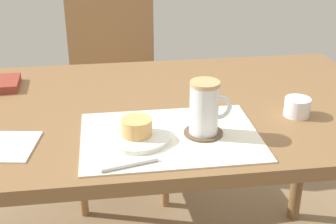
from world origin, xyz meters
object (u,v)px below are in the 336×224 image
at_px(dining_table, 152,127).
at_px(wooden_chair, 115,84).
at_px(coffee_mug, 205,107).
at_px(pastry_plate, 137,137).
at_px(sugar_bowl, 297,107).
at_px(pastry, 137,127).

xyz_separation_m(dining_table, wooden_chair, (-0.09, 0.74, -0.15)).
xyz_separation_m(dining_table, coffee_mug, (0.11, -0.20, 0.15)).
height_order(dining_table, coffee_mug, coffee_mug).
distance_m(pastry_plate, sugar_bowl, 0.45).
bearing_deg(coffee_mug, wooden_chair, 101.86).
height_order(pastry, sugar_bowl, pastry).
bearing_deg(dining_table, pastry, -105.83).
bearing_deg(pastry, sugar_bowl, 10.59).
height_order(dining_table, sugar_bowl, sugar_bowl).
distance_m(dining_table, pastry_plate, 0.23).
height_order(wooden_chair, sugar_bowl, wooden_chair).
bearing_deg(coffee_mug, dining_table, 118.94).
bearing_deg(pastry_plate, dining_table, 74.17).
height_order(wooden_chair, pastry_plate, wooden_chair).
bearing_deg(pastry_plate, coffee_mug, 1.73).
relative_size(dining_table, coffee_mug, 10.33).
bearing_deg(dining_table, pastry_plate, -105.83).
relative_size(pastry_plate, pastry, 2.18).
bearing_deg(wooden_chair, sugar_bowl, 115.52).
relative_size(dining_table, pastry, 18.30).
relative_size(coffee_mug, sugar_bowl, 1.91).
height_order(pastry, coffee_mug, coffee_mug).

